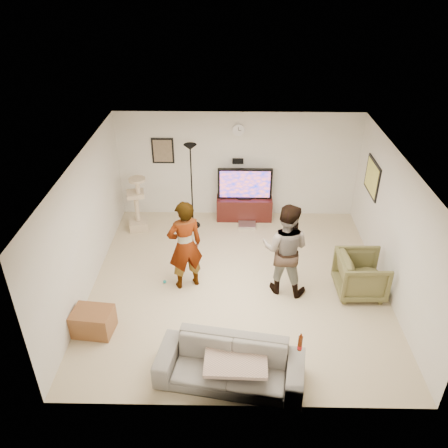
{
  "coord_description": "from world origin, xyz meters",
  "views": [
    {
      "loc": [
        -0.14,
        -6.91,
        5.44
      ],
      "look_at": [
        -0.27,
        0.2,
        1.2
      ],
      "focal_mm": 36.51,
      "sensor_mm": 36.0,
      "label": 1
    }
  ],
  "objects_px": {
    "cat_tree": "(136,203)",
    "person_left": "(185,246)",
    "person_right": "(285,249)",
    "tv": "(245,184)",
    "tv_stand": "(244,208)",
    "sofa": "(230,364)",
    "beer_bottle": "(300,343)",
    "floor_lamp": "(192,187)",
    "side_table": "(93,321)",
    "armchair": "(361,275)"
  },
  "relations": [
    {
      "from": "person_right",
      "to": "sofa",
      "type": "xyz_separation_m",
      "value": [
        -0.97,
        -2.13,
        -0.58
      ]
    },
    {
      "from": "beer_bottle",
      "to": "tv_stand",
      "type": "bearing_deg",
      "value": 98.05
    },
    {
      "from": "tv",
      "to": "sofa",
      "type": "xyz_separation_m",
      "value": [
        -0.3,
        -4.79,
        -0.59
      ]
    },
    {
      "from": "person_right",
      "to": "sofa",
      "type": "distance_m",
      "value": 2.41
    },
    {
      "from": "cat_tree",
      "to": "sofa",
      "type": "distance_m",
      "value": 4.78
    },
    {
      "from": "floor_lamp",
      "to": "person_right",
      "type": "height_order",
      "value": "floor_lamp"
    },
    {
      "from": "armchair",
      "to": "side_table",
      "type": "xyz_separation_m",
      "value": [
        -4.64,
        -1.11,
        -0.18
      ]
    },
    {
      "from": "beer_bottle",
      "to": "person_right",
      "type": "bearing_deg",
      "value": 90.29
    },
    {
      "from": "person_left",
      "to": "sofa",
      "type": "height_order",
      "value": "person_left"
    },
    {
      "from": "cat_tree",
      "to": "sofa",
      "type": "relative_size",
      "value": 0.61
    },
    {
      "from": "tv_stand",
      "to": "armchair",
      "type": "height_order",
      "value": "armchair"
    },
    {
      "from": "tv_stand",
      "to": "side_table",
      "type": "xyz_separation_m",
      "value": [
        -2.57,
        -3.83,
        -0.05
      ]
    },
    {
      "from": "person_right",
      "to": "tv",
      "type": "bearing_deg",
      "value": -58.88
    },
    {
      "from": "floor_lamp",
      "to": "person_left",
      "type": "relative_size",
      "value": 1.11
    },
    {
      "from": "tv",
      "to": "beer_bottle",
      "type": "distance_m",
      "value": 4.84
    },
    {
      "from": "floor_lamp",
      "to": "beer_bottle",
      "type": "bearing_deg",
      "value": -67.11
    },
    {
      "from": "tv",
      "to": "person_right",
      "type": "relative_size",
      "value": 0.7
    },
    {
      "from": "person_left",
      "to": "person_right",
      "type": "height_order",
      "value": "person_right"
    },
    {
      "from": "sofa",
      "to": "tv_stand",
      "type": "bearing_deg",
      "value": 95.82
    },
    {
      "from": "cat_tree",
      "to": "person_right",
      "type": "relative_size",
      "value": 0.72
    },
    {
      "from": "floor_lamp",
      "to": "side_table",
      "type": "height_order",
      "value": "floor_lamp"
    },
    {
      "from": "person_left",
      "to": "side_table",
      "type": "height_order",
      "value": "person_left"
    },
    {
      "from": "floor_lamp",
      "to": "cat_tree",
      "type": "height_order",
      "value": "floor_lamp"
    },
    {
      "from": "cat_tree",
      "to": "person_right",
      "type": "distance_m",
      "value": 3.76
    },
    {
      "from": "tv_stand",
      "to": "side_table",
      "type": "bearing_deg",
      "value": -123.79
    },
    {
      "from": "tv_stand",
      "to": "sofa",
      "type": "relative_size",
      "value": 0.61
    },
    {
      "from": "floor_lamp",
      "to": "cat_tree",
      "type": "bearing_deg",
      "value": -173.46
    },
    {
      "from": "sofa",
      "to": "side_table",
      "type": "xyz_separation_m",
      "value": [
        -2.26,
        0.95,
        -0.1
      ]
    },
    {
      "from": "person_right",
      "to": "cat_tree",
      "type": "bearing_deg",
      "value": -17.66
    },
    {
      "from": "floor_lamp",
      "to": "tv",
      "type": "bearing_deg",
      "value": 17.59
    },
    {
      "from": "floor_lamp",
      "to": "person_right",
      "type": "xyz_separation_m",
      "value": [
        1.85,
        -2.28,
        -0.1
      ]
    },
    {
      "from": "cat_tree",
      "to": "person_left",
      "type": "height_order",
      "value": "person_left"
    },
    {
      "from": "person_left",
      "to": "tv",
      "type": "bearing_deg",
      "value": -137.23
    },
    {
      "from": "cat_tree",
      "to": "beer_bottle",
      "type": "height_order",
      "value": "cat_tree"
    },
    {
      "from": "tv",
      "to": "armchair",
      "type": "bearing_deg",
      "value": -52.72
    },
    {
      "from": "tv_stand",
      "to": "beer_bottle",
      "type": "height_order",
      "value": "beer_bottle"
    },
    {
      "from": "person_left",
      "to": "sofa",
      "type": "xyz_separation_m",
      "value": [
        0.83,
        -2.22,
        -0.58
      ]
    },
    {
      "from": "tv_stand",
      "to": "person_left",
      "type": "xyz_separation_m",
      "value": [
        -1.14,
        -2.57,
        0.62
      ]
    },
    {
      "from": "floor_lamp",
      "to": "beer_bottle",
      "type": "relative_size",
      "value": 7.94
    },
    {
      "from": "tv_stand",
      "to": "floor_lamp",
      "type": "bearing_deg",
      "value": -162.41
    },
    {
      "from": "armchair",
      "to": "tv",
      "type": "bearing_deg",
      "value": 36.14
    },
    {
      "from": "tv_stand",
      "to": "cat_tree",
      "type": "xyz_separation_m",
      "value": [
        -2.42,
        -0.52,
        0.38
      ]
    },
    {
      "from": "tv_stand",
      "to": "person_left",
      "type": "height_order",
      "value": "person_left"
    },
    {
      "from": "tv",
      "to": "floor_lamp",
      "type": "height_order",
      "value": "floor_lamp"
    },
    {
      "from": "sofa",
      "to": "beer_bottle",
      "type": "relative_size",
      "value": 8.51
    },
    {
      "from": "person_left",
      "to": "side_table",
      "type": "bearing_deg",
      "value": 18.21
    },
    {
      "from": "tv",
      "to": "cat_tree",
      "type": "xyz_separation_m",
      "value": [
        -2.42,
        -0.52,
        -0.26
      ]
    },
    {
      "from": "floor_lamp",
      "to": "sofa",
      "type": "relative_size",
      "value": 0.93
    },
    {
      "from": "cat_tree",
      "to": "tv_stand",
      "type": "bearing_deg",
      "value": 12.07
    },
    {
      "from": "cat_tree",
      "to": "person_right",
      "type": "bearing_deg",
      "value": -34.68
    }
  ]
}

